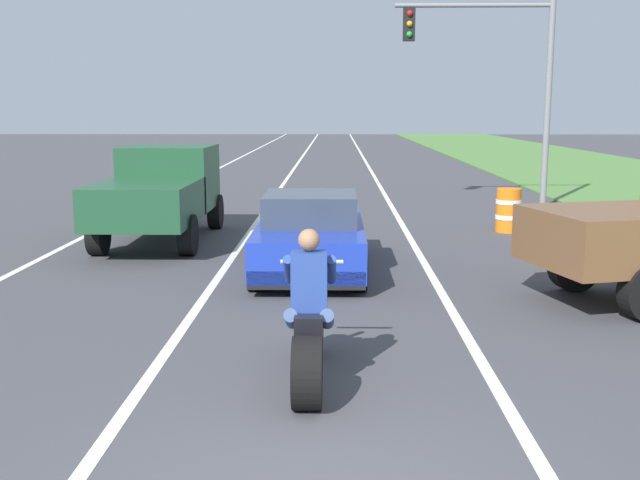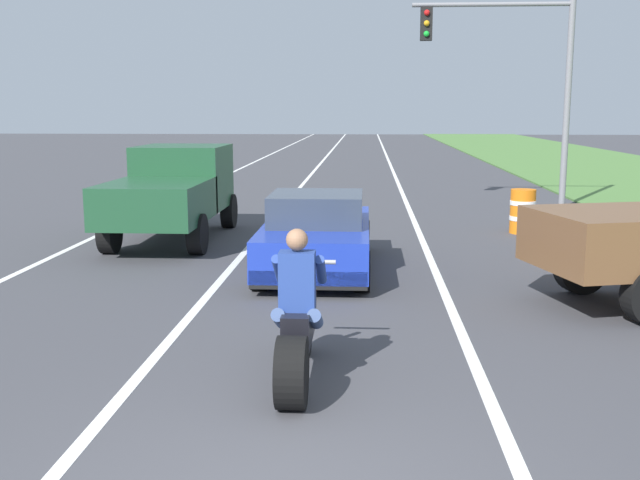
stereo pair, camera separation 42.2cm
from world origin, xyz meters
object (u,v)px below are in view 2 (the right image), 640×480
(construction_barrel_mid, at_px, (523,211))
(construction_barrel_nearest, at_px, (570,235))
(sports_car_blue, at_px, (317,235))
(pickup_truck_left_lane_dark_green, at_px, (173,189))
(traffic_light_mast_near, at_px, (520,65))
(motorcycle_with_rider, at_px, (297,329))

(construction_barrel_mid, bearing_deg, construction_barrel_nearest, -86.48)
(sports_car_blue, xyz_separation_m, pickup_truck_left_lane_dark_green, (-3.28, 2.90, 0.48))
(traffic_light_mast_near, distance_m, construction_barrel_mid, 5.60)
(pickup_truck_left_lane_dark_green, bearing_deg, construction_barrel_mid, 9.91)
(motorcycle_with_rider, xyz_separation_m, sports_car_blue, (-0.17, 5.53, 0.04))
(sports_car_blue, bearing_deg, pickup_truck_left_lane_dark_green, 138.55)
(motorcycle_with_rider, relative_size, sports_car_blue, 0.51)
(traffic_light_mast_near, relative_size, construction_barrel_mid, 6.00)
(sports_car_blue, distance_m, traffic_light_mast_near, 10.49)
(construction_barrel_nearest, height_order, construction_barrel_mid, same)
(sports_car_blue, height_order, traffic_light_mast_near, traffic_light_mast_near)
(construction_barrel_nearest, bearing_deg, pickup_truck_left_lane_dark_green, 166.47)
(pickup_truck_left_lane_dark_green, height_order, construction_barrel_mid, pickup_truck_left_lane_dark_green)
(pickup_truck_left_lane_dark_green, relative_size, traffic_light_mast_near, 0.80)
(sports_car_blue, distance_m, construction_barrel_mid, 6.11)
(motorcycle_with_rider, height_order, construction_barrel_nearest, motorcycle_with_rider)
(motorcycle_with_rider, relative_size, pickup_truck_left_lane_dark_green, 0.46)
(sports_car_blue, bearing_deg, construction_barrel_nearest, 12.28)
(construction_barrel_nearest, bearing_deg, traffic_light_mast_near, 86.66)
(motorcycle_with_rider, bearing_deg, construction_barrel_nearest, 55.84)
(sports_car_blue, xyz_separation_m, construction_barrel_nearest, (4.60, 1.00, -0.13))
(pickup_truck_left_lane_dark_green, xyz_separation_m, construction_barrel_mid, (7.68, 1.34, -0.60))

